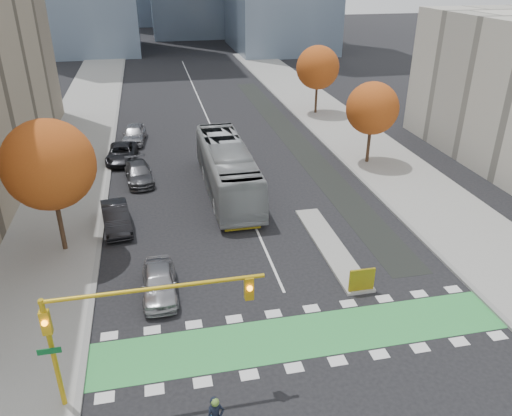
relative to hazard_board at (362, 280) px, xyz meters
name	(u,v)px	position (x,y,z in m)	size (l,w,h in m)	color
ground	(313,358)	(-4.00, -4.20, -0.80)	(300.00, 300.00, 0.00)	black
sidewalk_west	(58,197)	(-17.50, 15.80, -0.73)	(7.00, 120.00, 0.15)	gray
sidewalk_east	(393,169)	(9.50, 15.80, -0.73)	(7.00, 120.00, 0.15)	gray
curb_west	(107,193)	(-14.00, 15.80, -0.73)	(0.30, 120.00, 0.16)	gray
curb_east	(354,172)	(6.00, 15.80, -0.73)	(0.30, 120.00, 0.16)	gray
bike_crossing	(303,336)	(-4.00, -2.70, -0.79)	(20.00, 3.00, 0.01)	green
centre_line	(206,115)	(-4.00, 35.80, -0.80)	(0.15, 70.00, 0.01)	silver
bike_lane_paint	(292,138)	(3.50, 25.80, -0.80)	(2.50, 50.00, 0.01)	black
median_island	(330,246)	(0.00, 4.80, -0.72)	(1.60, 10.00, 0.16)	gray
hazard_board	(362,280)	(0.00, 0.00, 0.00)	(1.40, 0.12, 1.30)	yellow
tree_west	(49,165)	(-16.00, 7.80, 4.82)	(5.20, 5.20, 8.22)	#332114
tree_east_near	(372,108)	(8.00, 17.80, 4.06)	(4.40, 4.40, 7.08)	#332114
tree_east_far	(318,68)	(8.50, 33.80, 4.44)	(4.80, 4.80, 7.65)	#332114
traffic_signal_west	(119,317)	(-11.93, -4.71, 3.23)	(8.53, 0.56, 5.20)	#BF9914
bus	(227,169)	(-4.89, 14.37, 1.09)	(3.17, 13.56, 3.78)	#959A9C
parked_car_a	(159,282)	(-10.50, 2.04, -0.03)	(1.81, 4.50, 1.53)	#9D9DA2
parked_car_b	(116,217)	(-13.00, 10.08, -0.01)	(1.67, 4.79, 1.58)	black
parked_car_c	(139,173)	(-11.53, 17.75, -0.08)	(2.01, 4.94, 1.43)	#444449
parked_car_d	(122,153)	(-13.00, 22.75, -0.08)	(2.40, 5.20, 1.45)	black
parked_car_e	(134,134)	(-11.95, 27.75, 0.06)	(2.02, 5.02, 1.71)	#9C9CA1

